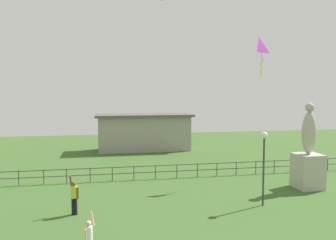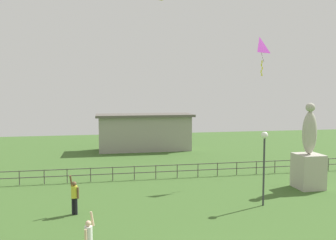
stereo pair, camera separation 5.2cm
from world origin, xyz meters
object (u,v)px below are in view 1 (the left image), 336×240
Objects in this scene: statue_monument at (308,160)px; person_7 at (74,195)px; kite_1 at (259,47)px; person_2 at (89,238)px; lamppost at (264,151)px.

statue_monument reaches higher than person_7.
statue_monument is 2.76× the size of person_7.
kite_1 is (-1.84, 3.35, 7.32)m from statue_monument.
person_2 is at bearing -151.52° from statue_monument.
lamppost is 2.22× the size of person_2.
statue_monument is at bearing 8.53° from person_7.
person_7 is 15.55m from kite_1.
statue_monument is at bearing 31.07° from lamppost.
person_2 is 17.40m from kite_1.
person_2 is (-13.08, -7.10, -0.88)m from statue_monument.
lamppost is at bearing 27.18° from person_2.
person_2 is at bearing -152.82° from lamppost.
statue_monument is at bearing 28.48° from person_2.
person_2 is at bearing -137.11° from kite_1.
lamppost reaches higher than person_2.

